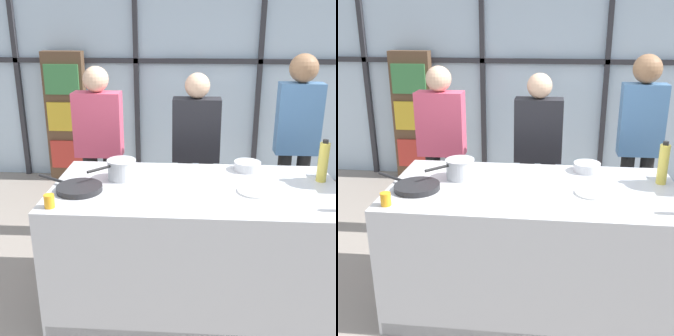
% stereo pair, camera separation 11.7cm
% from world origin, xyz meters
% --- Properties ---
extents(ground_plane, '(18.00, 18.00, 0.00)m').
position_xyz_m(ground_plane, '(0.00, 0.00, 0.00)').
color(ground_plane, gray).
extents(back_window_wall, '(6.40, 0.10, 2.80)m').
position_xyz_m(back_window_wall, '(0.00, 2.67, 1.40)').
color(back_window_wall, silver).
rests_on(back_window_wall, ground_plane).
extents(bookshelf, '(0.51, 0.19, 1.66)m').
position_xyz_m(bookshelf, '(-1.67, 2.49, 0.83)').
color(bookshelf, brown).
rests_on(bookshelf, ground_plane).
extents(demo_island, '(2.01, 0.99, 0.93)m').
position_xyz_m(demo_island, '(-0.00, -0.00, 0.47)').
color(demo_island, silver).
rests_on(demo_island, ground_plane).
extents(spectator_far_left, '(0.43, 0.23, 1.65)m').
position_xyz_m(spectator_far_left, '(-0.90, 1.00, 0.93)').
color(spectator_far_left, black).
rests_on(spectator_far_left, ground_plane).
extents(spectator_center_left, '(0.43, 0.22, 1.60)m').
position_xyz_m(spectator_center_left, '(0.00, 1.00, 0.90)').
color(spectator_center_left, black).
rests_on(spectator_center_left, ground_plane).
extents(spectator_center_right, '(0.38, 0.25, 1.76)m').
position_xyz_m(spectator_center_right, '(0.90, 1.00, 1.04)').
color(spectator_center_right, black).
rests_on(spectator_center_right, ground_plane).
extents(frying_pan, '(0.51, 0.37, 0.04)m').
position_xyz_m(frying_pan, '(-0.79, -0.12, 0.95)').
color(frying_pan, '#232326').
rests_on(frying_pan, demo_island).
extents(saucepan, '(0.31, 0.31, 0.15)m').
position_xyz_m(saucepan, '(-0.54, 0.12, 1.01)').
color(saucepan, silver).
rests_on(saucepan, demo_island).
extents(white_plate, '(0.24, 0.24, 0.01)m').
position_xyz_m(white_plate, '(0.40, -0.07, 0.94)').
color(white_plate, white).
rests_on(white_plate, demo_island).
extents(mixing_bowl, '(0.21, 0.21, 0.07)m').
position_xyz_m(mixing_bowl, '(0.40, 0.37, 0.97)').
color(mixing_bowl, silver).
rests_on(mixing_bowl, demo_island).
extents(oil_bottle, '(0.07, 0.07, 0.31)m').
position_xyz_m(oil_bottle, '(0.90, 0.17, 1.08)').
color(oil_bottle, '#E0CC4C').
rests_on(oil_bottle, demo_island).
extents(juice_glass_near, '(0.07, 0.07, 0.09)m').
position_xyz_m(juice_glass_near, '(-0.90, -0.40, 0.97)').
color(juice_glass_near, orange).
rests_on(juice_glass_near, demo_island).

